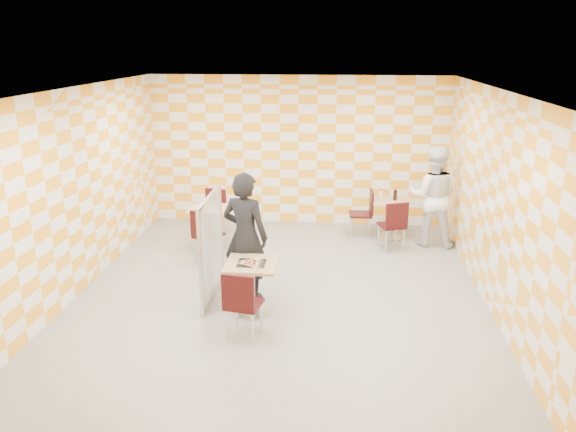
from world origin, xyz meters
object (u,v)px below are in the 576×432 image
object	(u,v)px
empty_table	(210,221)
partition	(211,246)
chair_empty_near	(205,232)
chair_main_front	(241,301)
sport_bottle	(381,194)
soda_bottle	(395,195)
chair_second_side	(365,210)
chair_empty_far	(214,209)
chair_second_front	(394,222)
second_table	(391,213)
man_white	(433,196)
main_table	(252,279)
man_dark	(245,236)

from	to	relation	value
empty_table	partition	world-z (taller)	partition
empty_table	chair_empty_near	world-z (taller)	chair_empty_near
chair_main_front	sport_bottle	distance (m)	4.63
chair_empty_near	soda_bottle	distance (m)	3.66
chair_second_side	chair_empty_far	xyz separation A→B (m)	(-2.90, -0.24, 0.00)
chair_second_front	chair_empty_far	distance (m)	3.41
chair_main_front	partition	world-z (taller)	partition
partition	soda_bottle	world-z (taller)	partition
chair_empty_near	sport_bottle	bearing A→B (deg)	28.24
chair_empty_near	sport_bottle	distance (m)	3.45
second_table	empty_table	distance (m)	3.42
sport_bottle	soda_bottle	distance (m)	0.27
second_table	chair_main_front	xyz separation A→B (m)	(-2.17, -4.09, 0.04)
chair_second_front	man_white	xyz separation A→B (m)	(0.72, 0.41, 0.38)
main_table	man_dark	bearing A→B (deg)	108.03
chair_main_front	chair_second_side	size ratio (longest dim) A/B	1.00
main_table	chair_empty_far	size ratio (longest dim) A/B	0.81
man_dark	chair_second_side	bearing A→B (deg)	-105.27
chair_empty_near	chair_second_side	bearing A→B (deg)	29.67
chair_empty_near	chair_empty_far	bearing A→B (deg)	96.28
chair_second_front	man_white	world-z (taller)	man_white
main_table	second_table	xyz separation A→B (m)	(2.15, 3.35, 0.00)
second_table	chair_empty_near	world-z (taller)	chair_empty_near
second_table	chair_empty_far	size ratio (longest dim) A/B	0.81
man_dark	soda_bottle	distance (m)	3.71
sport_bottle	main_table	bearing A→B (deg)	-119.54
chair_empty_near	sport_bottle	world-z (taller)	sport_bottle
soda_bottle	chair_main_front	bearing A→B (deg)	-118.52
sport_bottle	chair_empty_far	bearing A→B (deg)	-174.61
empty_table	soda_bottle	distance (m)	3.50
empty_table	sport_bottle	size ratio (longest dim) A/B	3.75
partition	chair_empty_far	bearing A→B (deg)	101.92
chair_empty_far	partition	xyz separation A→B (m)	(0.56, -2.66, 0.25)
chair_second_front	partition	distance (m)	3.55
empty_table	chair_second_side	size ratio (longest dim) A/B	0.81
man_white	sport_bottle	distance (m)	1.00
chair_second_side	chair_empty_far	world-z (taller)	same
empty_table	chair_main_front	xyz separation A→B (m)	(1.14, -3.26, 0.04)
chair_second_side	man_dark	size ratio (longest dim) A/B	0.49
chair_main_front	chair_empty_far	bearing A→B (deg)	107.27
chair_empty_near	chair_main_front	bearing A→B (deg)	-67.44
chair_second_side	main_table	bearing A→B (deg)	-116.30
second_table	chair_empty_far	distance (m)	3.38
empty_table	soda_bottle	size ratio (longest dim) A/B	3.26
partition	man_dark	bearing A→B (deg)	4.84
main_table	chair_main_front	xyz separation A→B (m)	(-0.02, -0.74, 0.04)
main_table	chair_main_front	distance (m)	0.74
second_table	chair_second_side	bearing A→B (deg)	176.58
empty_table	chair_main_front	world-z (taller)	chair_main_front
main_table	soda_bottle	world-z (taller)	soda_bottle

